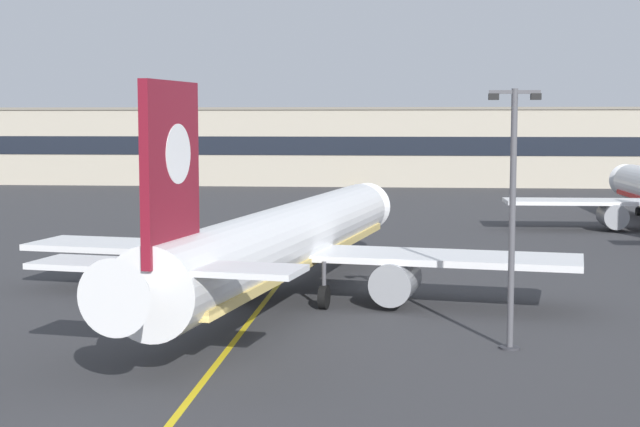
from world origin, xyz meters
The scene contains 6 objects.
ground_plane centered at (0.00, 0.00, 0.00)m, with size 400.00×400.00×0.00m, color #353538.
taxiway_centreline centered at (0.00, 30.00, 0.00)m, with size 0.30×180.00×0.01m, color yellow.
airliner_foreground centered at (1.23, 15.74, 3.37)m, with size 32.35×41.33×11.65m.
apron_lamp_post centered at (12.44, 5.33, 6.03)m, with size 2.24×0.90×11.47m.
safety_cone_by_nose_gear centered at (1.93, 32.01, 0.26)m, with size 0.44×0.44×0.55m.
terminal_building centered at (-6.46, 112.33, 6.03)m, with size 111.58×12.40×12.04m.
Camera 1 is at (7.75, -36.52, 10.12)m, focal length 53.26 mm.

